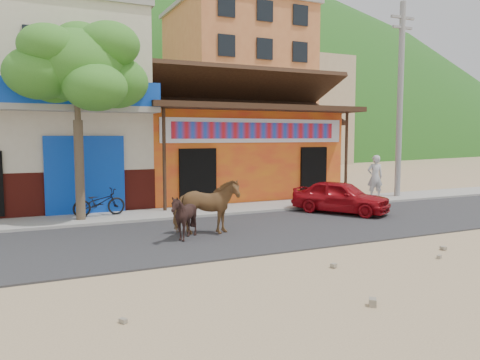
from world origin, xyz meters
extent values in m
plane|color=#9E825B|center=(0.00, 0.00, 0.00)|extent=(120.00, 120.00, 0.00)
cube|color=#28282B|center=(0.00, 2.50, 0.02)|extent=(60.00, 5.00, 0.04)
cube|color=gray|center=(0.00, 6.00, 0.06)|extent=(60.00, 2.00, 0.12)
cube|color=orange|center=(2.00, 10.00, 1.80)|extent=(8.00, 6.00, 3.60)
cube|color=beige|center=(-5.50, 10.00, 3.50)|extent=(7.00, 6.00, 7.00)
cube|color=#CC723F|center=(9.00, 24.00, 6.00)|extent=(9.00, 9.00, 12.00)
cube|color=tan|center=(18.00, 30.00, 5.00)|extent=(8.00, 8.00, 10.00)
ellipsoid|color=#194C14|center=(0.00, 70.00, 12.00)|extent=(100.00, 40.00, 24.00)
cylinder|color=gray|center=(8.20, 6.00, 4.12)|extent=(0.24, 0.24, 8.00)
imported|color=olive|center=(-1.80, 2.51, 0.78)|extent=(1.90, 1.27, 1.47)
imported|color=black|center=(-2.54, 2.11, 0.62)|extent=(1.14, 1.04, 1.16)
imported|color=#9E0B12|center=(3.58, 3.81, 0.60)|extent=(2.84, 3.47, 1.11)
imported|color=black|center=(-4.00, 6.17, 0.55)|extent=(1.71, 0.80, 0.87)
imported|color=#BCBCBC|center=(6.67, 5.65, 1.00)|extent=(0.74, 0.60, 1.77)
camera|label=1|loc=(-6.19, -8.95, 2.64)|focal=35.00mm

